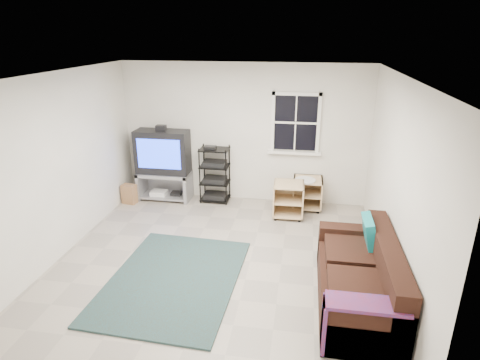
% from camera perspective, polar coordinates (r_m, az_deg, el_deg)
% --- Properties ---
extents(room, '(4.60, 4.62, 4.60)m').
position_cam_1_polar(room, '(7.39, 7.88, 7.49)').
color(room, gray).
rests_on(room, ground).
extents(tv_unit, '(1.00, 0.50, 1.47)m').
position_cam_1_polar(tv_unit, '(7.79, -10.84, 2.91)').
color(tv_unit, gray).
rests_on(tv_unit, ground).
extents(av_rack, '(0.54, 0.39, 1.09)m').
position_cam_1_polar(av_rack, '(7.68, -3.59, 0.32)').
color(av_rack, black).
rests_on(av_rack, ground).
extents(side_table_left, '(0.54, 0.54, 0.62)m').
position_cam_1_polar(side_table_left, '(7.16, 6.89, -2.54)').
color(side_table_left, tan).
rests_on(side_table_left, ground).
extents(side_table_right, '(0.52, 0.56, 0.60)m').
position_cam_1_polar(side_table_right, '(7.52, 9.54, -1.50)').
color(side_table_right, tan).
rests_on(side_table_right, ground).
extents(sofa, '(0.87, 1.96, 0.90)m').
position_cam_1_polar(sofa, '(5.13, 16.75, -13.53)').
color(sofa, black).
rests_on(sofa, ground).
extents(shag_rug, '(1.74, 2.33, 0.03)m').
position_cam_1_polar(shag_rug, '(5.56, -9.39, -13.74)').
color(shag_rug, black).
rests_on(shag_rug, ground).
extents(paper_bag, '(0.28, 0.21, 0.37)m').
position_cam_1_polar(paper_bag, '(7.94, -15.47, -1.93)').
color(paper_bag, '#946842').
rests_on(paper_bag, ground).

